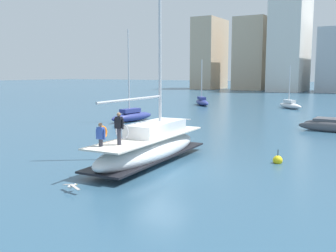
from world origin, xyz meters
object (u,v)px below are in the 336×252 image
(moored_sloop_far, at_px, (202,102))
(seagull, at_px, (72,186))
(moored_sloop_near, at_px, (332,124))
(mooring_buoy, at_px, (278,160))
(moored_cutter_right, at_px, (132,115))
(moored_catamaran, at_px, (290,105))
(main_sailboat, at_px, (150,146))

(moored_sloop_far, bearing_deg, seagull, -71.87)
(moored_sloop_near, height_order, seagull, moored_sloop_near)
(moored_sloop_far, distance_m, mooring_buoy, 37.45)
(seagull, height_order, mooring_buoy, mooring_buoy)
(mooring_buoy, bearing_deg, seagull, -122.49)
(seagull, bearing_deg, moored_cutter_right, 119.38)
(mooring_buoy, bearing_deg, moored_sloop_far, 121.60)
(moored_cutter_right, bearing_deg, moored_catamaran, 64.61)
(main_sailboat, distance_m, moored_catamaran, 36.57)
(moored_sloop_far, xyz_separation_m, moored_catamaran, (12.68, 1.31, -0.05))
(moored_sloop_far, distance_m, moored_cutter_right, 21.12)
(main_sailboat, distance_m, mooring_buoy, 7.04)
(moored_sloop_far, height_order, moored_cutter_right, moored_cutter_right)
(moored_sloop_near, distance_m, mooring_buoy, 14.35)
(moored_catamaran, bearing_deg, mooring_buoy, -78.20)
(moored_sloop_near, distance_m, seagull, 24.84)
(moored_sloop_near, bearing_deg, mooring_buoy, -93.65)
(moored_sloop_near, bearing_deg, moored_sloop_far, 139.44)
(main_sailboat, bearing_deg, moored_cutter_right, 128.71)
(seagull, xyz_separation_m, mooring_buoy, (6.06, 9.52, -0.09))
(main_sailboat, relative_size, moored_cutter_right, 1.40)
(moored_cutter_right, bearing_deg, moored_sloop_near, 10.58)
(main_sailboat, height_order, moored_cutter_right, main_sailboat)
(main_sailboat, relative_size, moored_catamaran, 2.17)
(moored_sloop_near, height_order, moored_sloop_far, moored_sloop_near)
(mooring_buoy, bearing_deg, moored_cutter_right, 148.21)
(moored_sloop_far, height_order, seagull, moored_sloop_far)
(moored_cutter_right, height_order, seagull, moored_cutter_right)
(moored_sloop_near, height_order, moored_catamaran, moored_sloop_near)
(moored_cutter_right, xyz_separation_m, seagull, (11.48, -20.39, -0.36))
(moored_catamaran, xyz_separation_m, moored_cutter_right, (-10.60, -22.34, 0.11))
(moored_sloop_far, bearing_deg, moored_cutter_right, -84.35)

